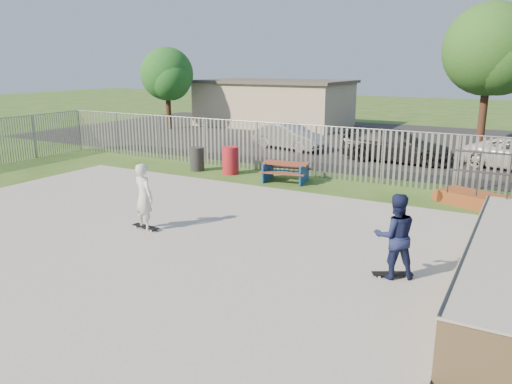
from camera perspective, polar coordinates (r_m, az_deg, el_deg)
The scene contains 17 objects.
ground at distance 12.84m, azimuth -13.36°, elevation -5.47°, with size 120.00×120.00×0.00m, color #32511B.
concrete_slab at distance 12.82m, azimuth -13.38°, elevation -5.16°, with size 15.00×12.00×0.15m, color #9B9A95.
fence at distance 15.60m, azimuth 0.58°, elevation 2.28°, with size 26.04×16.02×2.00m.
picnic_table at distance 18.76m, azimuth 3.43°, elevation 2.34°, with size 1.91×1.67×0.72m.
funbox at distance 16.87m, azimuth 23.82°, elevation -0.83°, with size 2.27×1.74×0.41m.
trash_bin_red at distance 20.00m, azimuth -2.93°, elevation 3.64°, with size 0.66×0.66×1.09m, color #A41924.
trash_bin_grey at distance 20.74m, azimuth -6.75°, elevation 3.77°, with size 0.58×0.58×0.97m, color #27282A.
parking_lot at distance 29.33m, azimuth 12.51°, elevation 5.71°, with size 40.00×18.00×0.02m, color black.
car_silver at distance 25.77m, azimuth 3.86°, elevation 6.33°, with size 1.37×3.94×1.30m, color silver.
car_dark at distance 23.32m, azimuth 15.76°, elevation 5.13°, with size 2.00×4.92×1.43m, color black.
building at distance 35.84m, azimuth 2.10°, elevation 10.14°, with size 10.40×6.40×3.20m.
tree_left at distance 34.52m, azimuth -10.13°, elevation 13.11°, with size 3.49×3.49×5.39m.
tree_mid at distance 29.77m, azimuth 25.17°, elevation 14.52°, with size 4.82×4.82×7.44m.
skateboard_a at distance 10.49m, azimuth 15.31°, elevation -9.10°, with size 0.79×0.57×0.08m.
skateboard_b at distance 13.22m, azimuth -12.50°, elevation -3.98°, with size 0.81×0.27×0.08m.
skater_navy at distance 10.20m, azimuth 15.61°, elevation -4.86°, with size 0.84×0.65×1.72m, color #161C45.
skater_white at distance 12.99m, azimuth -12.69°, elevation -0.53°, with size 0.63×0.41×1.72m, color silver.
Camera 1 is at (8.31, -8.80, 4.29)m, focal length 35.00 mm.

